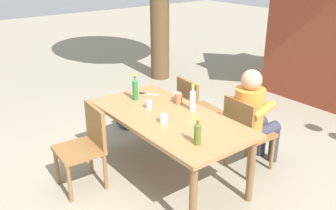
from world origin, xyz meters
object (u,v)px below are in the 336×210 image
at_px(bottle_clear, 193,99).
at_px(cup_terracotta, 179,99).
at_px(bottle_green, 135,89).
at_px(table_knife, 147,94).
at_px(cup_glass, 164,118).
at_px(backpack_by_near_side, 127,114).
at_px(chair_far_right, 245,131).
at_px(person_in_white_shirt, 253,114).
at_px(cup_white, 178,96).
at_px(bottle_olive, 198,133).
at_px(cup_steel, 149,104).
at_px(chair_near_left, 86,143).
at_px(dining_table, 168,123).
at_px(chair_far_left, 195,108).

bearing_deg(bottle_clear, cup_terracotta, -179.37).
xyz_separation_m(bottle_green, table_knife, (-0.06, 0.21, -0.13)).
bearing_deg(cup_glass, backpack_by_near_side, 162.76).
relative_size(chair_far_right, person_in_white_shirt, 0.74).
height_order(cup_white, cup_terracotta, cup_terracotta).
height_order(bottle_olive, cup_glass, bottle_olive).
bearing_deg(table_knife, cup_white, 24.61).
relative_size(person_in_white_shirt, cup_glass, 14.30).
height_order(bottle_olive, cup_steel, bottle_olive).
relative_size(chair_near_left, cup_glass, 10.55).
distance_m(cup_white, cup_steel, 0.39).
relative_size(chair_far_right, chair_near_left, 1.00).
height_order(chair_near_left, cup_steel, chair_near_left).
relative_size(dining_table, bottle_green, 5.84).
bearing_deg(bottle_olive, dining_table, 165.05).
distance_m(chair_far_left, cup_white, 0.50).
relative_size(dining_table, backpack_by_near_side, 4.43).
xyz_separation_m(chair_far_right, chair_near_left, (-0.81, -1.50, 0.00)).
bearing_deg(cup_steel, backpack_by_near_side, 161.51).
bearing_deg(person_in_white_shirt, chair_far_right, -91.93).
bearing_deg(cup_glass, cup_terracotta, 124.14).
height_order(chair_far_left, cup_steel, chair_far_left).
xyz_separation_m(dining_table, cup_white, (-0.28, 0.36, 0.13)).
bearing_deg(cup_steel, bottle_green, 176.38).
bearing_deg(table_knife, person_in_white_shirt, 32.24).
bearing_deg(backpack_by_near_side, chair_near_left, -48.39).
distance_m(bottle_olive, table_knife, 1.34).
height_order(table_knife, backpack_by_near_side, table_knife).
bearing_deg(cup_steel, chair_far_left, 98.62).
relative_size(chair_far_right, bottle_olive, 3.42).
height_order(bottle_clear, backpack_by_near_side, bottle_clear).
bearing_deg(dining_table, backpack_by_near_side, 166.70).
distance_m(cup_terracotta, cup_steel, 0.35).
bearing_deg(bottle_clear, chair_far_right, 50.92).
bearing_deg(backpack_by_near_side, bottle_olive, -13.83).
bearing_deg(bottle_green, chair_far_right, 37.73).
xyz_separation_m(cup_steel, table_knife, (-0.35, 0.23, -0.04)).
bearing_deg(table_knife, chair_far_left, 67.37).
bearing_deg(bottle_clear, dining_table, -97.25).
bearing_deg(chair_far_left, cup_white, -71.30).
bearing_deg(chair_far_left, chair_near_left, -89.49).
distance_m(bottle_green, cup_steel, 0.30).
relative_size(dining_table, person_in_white_shirt, 1.54).
bearing_deg(chair_near_left, chair_far_left, 90.51).
bearing_deg(cup_glass, bottle_green, 170.42).
distance_m(bottle_olive, backpack_by_near_side, 2.15).
height_order(chair_far_left, backpack_by_near_side, chair_far_left).
distance_m(table_knife, backpack_by_near_side, 0.90).
xyz_separation_m(cup_terracotta, cup_steel, (-0.11, -0.33, -0.02)).
height_order(dining_table, bottle_clear, bottle_clear).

